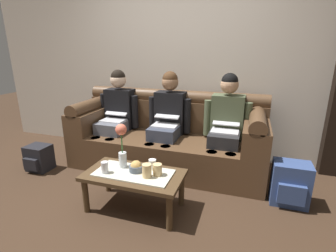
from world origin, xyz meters
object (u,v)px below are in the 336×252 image
coffee_table (134,178)px  person_left (117,113)px  cup_near_left (147,171)px  person_right (226,122)px  couch (168,138)px  person_middle (168,117)px  backpack_right (290,184)px  snack_bowl (136,167)px  cup_near_right (152,165)px  backpack_left (39,158)px  cup_far_center (157,170)px  flower_vase (122,143)px  cup_far_left (105,167)px

coffee_table → person_left: bearing=125.7°
cup_near_left → person_right: bearing=61.5°
couch → person_middle: person_middle is taller
cup_near_left → backpack_right: bearing=25.1°
couch → snack_bowl: (0.01, -0.99, 0.06)m
person_left → backpack_right: (2.15, -0.46, -0.44)m
couch → cup_near_right: 0.93m
person_right → snack_bowl: bearing=-125.8°
person_left → cup_near_right: 1.28m
person_right → cup_near_right: bearing=-122.6°
coffee_table → backpack_left: 1.56m
person_middle → backpack_right: person_middle is taller
coffee_table → cup_near_right: bearing=36.0°
couch → cup_near_left: 1.08m
backpack_right → cup_far_center: bearing=-155.9°
person_left → cup_near_left: 1.39m
cup_far_center → cup_near_left: bearing=-140.7°
flower_vase → couch: bearing=81.3°
person_left → cup_far_left: size_ratio=11.17×
flower_vase → cup_far_left: size_ratio=3.99×
cup_near_right → backpack_right: 1.37m
person_middle → backpack_left: size_ratio=3.77×
person_left → backpack_right: person_left is taller
snack_bowl → cup_far_center: bearing=-1.9°
backpack_right → person_middle: bearing=162.0°
coffee_table → couch: bearing=90.0°
cup_far_left → person_left: bearing=113.5°
person_middle → cup_near_right: size_ratio=11.99×
person_middle → cup_near_left: size_ratio=9.91×
backpack_left → person_left: bearing=40.1°
cup_far_left → backpack_left: size_ratio=0.34×
couch → cup_far_center: size_ratio=22.58×
coffee_table → backpack_right: backpack_right is taller
snack_bowl → backpack_right: size_ratio=0.31×
person_middle → cup_far_center: (0.23, -1.00, -0.22)m
person_left → cup_near_right: bearing=-46.1°
snack_bowl → backpack_left: snack_bowl is taller
coffee_table → cup_near_right: size_ratio=9.09×
cup_near_left → cup_near_right: cup_near_left is taller
coffee_table → cup_far_left: bearing=-159.6°
person_middle → backpack_right: bearing=-18.0°
coffee_table → cup_far_left: size_ratio=8.46×
person_right → cup_far_center: bearing=-116.6°
coffee_table → cup_near_left: bearing=-16.2°
cup_near_right → person_middle: bearing=99.2°
person_middle → cup_far_left: size_ratio=11.17×
person_right → cup_near_left: person_right is taller
cup_near_right → flower_vase: bearing=-172.5°
flower_vase → cup_near_right: flower_vase is taller
backpack_left → backpack_right: bearing=3.8°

